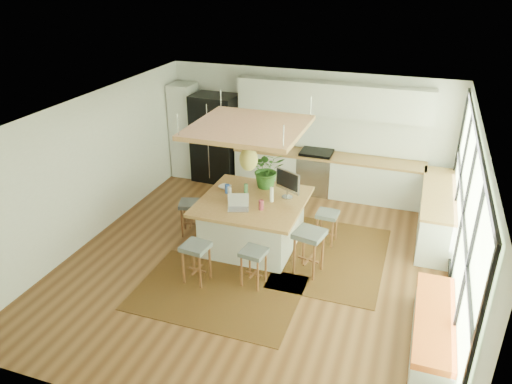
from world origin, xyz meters
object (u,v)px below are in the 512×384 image
at_px(stool_near_right, 254,266).
at_px(island_plant, 267,173).
at_px(stool_left_side, 191,217).
at_px(stool_right_front, 308,254).
at_px(monitor, 288,184).
at_px(laptop, 238,203).
at_px(stool_near_left, 197,263).
at_px(microwave, 257,140).
at_px(fridge, 217,142).
at_px(stool_right_back, 327,226).
at_px(island, 253,222).

relative_size(stool_near_right, island_plant, 0.91).
bearing_deg(stool_left_side, stool_right_front, -12.64).
bearing_deg(island_plant, monitor, -33.40).
bearing_deg(stool_right_front, stool_left_side, 167.36).
bearing_deg(laptop, monitor, 29.60).
relative_size(stool_near_left, laptop, 1.84).
bearing_deg(microwave, monitor, -45.78).
distance_m(stool_near_right, microwave, 4.14).
xyz_separation_m(monitor, microwave, (-1.41, 2.38, -0.10)).
relative_size(laptop, microwave, 0.76).
xyz_separation_m(monitor, island_plant, (-0.49, 0.32, 0.02)).
bearing_deg(laptop, microwave, 84.48).
bearing_deg(island_plant, fridge, 133.40).
bearing_deg(stool_right_back, microwave, 134.32).
xyz_separation_m(stool_right_front, island_plant, (-1.12, 1.18, 0.85)).
relative_size(monitor, island_plant, 0.80).
height_order(stool_near_right, laptop, laptop).
xyz_separation_m(stool_near_left, stool_right_back, (1.76, 1.90, 0.00)).
distance_m(stool_right_front, stool_right_back, 1.06).
height_order(island, laptop, laptop).
bearing_deg(fridge, monitor, -41.34).
relative_size(stool_near_left, stool_right_back, 1.08).
bearing_deg(stool_near_right, stool_near_left, -166.53).
bearing_deg(stool_right_back, laptop, -145.53).
bearing_deg(stool_left_side, stool_near_right, -34.81).
bearing_deg(stool_left_side, island_plant, 25.14).
bearing_deg(stool_near_right, microwave, 108.33).
height_order(fridge, stool_near_left, fridge).
relative_size(stool_left_side, monitor, 1.18).
relative_size(island, microwave, 3.69).
bearing_deg(monitor, fridge, 164.65).
relative_size(stool_near_left, stool_near_right, 1.07).
bearing_deg(stool_left_side, island, -0.04).
bearing_deg(stool_near_right, fridge, 120.78).
height_order(stool_right_back, laptop, laptop).
relative_size(stool_right_front, island_plant, 1.11).
relative_size(stool_right_front, laptop, 2.09).
xyz_separation_m(stool_left_side, island_plant, (1.33, 0.63, 0.85)).
distance_m(fridge, island, 3.27).
distance_m(stool_near_right, stool_left_side, 2.07).
bearing_deg(stool_near_right, stool_right_front, 39.81).
bearing_deg(stool_left_side, laptop, -21.19).
xyz_separation_m(fridge, stool_near_left, (1.37, -4.06, -0.57)).
xyz_separation_m(stool_near_left, island_plant, (0.55, 2.03, 0.85)).
xyz_separation_m(fridge, stool_left_side, (0.59, -2.66, -0.57)).
height_order(fridge, island, fridge).
bearing_deg(fridge, island, -52.14).
relative_size(stool_near_left, stool_right_front, 0.88).
relative_size(laptop, island_plant, 0.53).
bearing_deg(stool_right_back, stool_left_side, -168.82).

